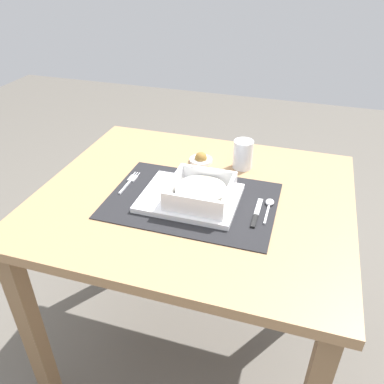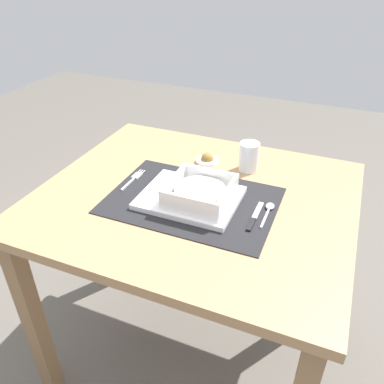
{
  "view_description": "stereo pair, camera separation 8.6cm",
  "coord_description": "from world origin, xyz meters",
  "px_view_note": "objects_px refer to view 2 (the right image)",
  "views": [
    {
      "loc": [
        0.28,
        -0.93,
        1.36
      ],
      "look_at": [
        0.01,
        -0.04,
        0.75
      ],
      "focal_mm": 36.68,
      "sensor_mm": 36.0,
      "label": 1
    },
    {
      "loc": [
        0.36,
        -0.9,
        1.36
      ],
      "look_at": [
        0.01,
        -0.04,
        0.75
      ],
      "focal_mm": 36.68,
      "sensor_mm": 36.0,
      "label": 2
    }
  ],
  "objects_px": {
    "dining_table": "(195,222)",
    "condiment_saucer": "(207,160)",
    "fork": "(134,178)",
    "drinking_glass": "(249,158)",
    "spoon": "(269,209)",
    "butter_knife": "(254,218)",
    "porridge_bowl": "(200,193)"
  },
  "relations": [
    {
      "from": "spoon",
      "to": "condiment_saucer",
      "type": "bearing_deg",
      "value": 142.27
    },
    {
      "from": "dining_table",
      "to": "spoon",
      "type": "distance_m",
      "value": 0.25
    },
    {
      "from": "spoon",
      "to": "porridge_bowl",
      "type": "bearing_deg",
      "value": -166.41
    },
    {
      "from": "butter_knife",
      "to": "drinking_glass",
      "type": "relative_size",
      "value": 1.46
    },
    {
      "from": "dining_table",
      "to": "condiment_saucer",
      "type": "height_order",
      "value": "condiment_saucer"
    },
    {
      "from": "dining_table",
      "to": "drinking_glass",
      "type": "relative_size",
      "value": 9.63
    },
    {
      "from": "fork",
      "to": "drinking_glass",
      "type": "height_order",
      "value": "drinking_glass"
    },
    {
      "from": "drinking_glass",
      "to": "condiment_saucer",
      "type": "height_order",
      "value": "drinking_glass"
    },
    {
      "from": "spoon",
      "to": "fork",
      "type": "bearing_deg",
      "value": 179.14
    },
    {
      "from": "butter_knife",
      "to": "drinking_glass",
      "type": "height_order",
      "value": "drinking_glass"
    },
    {
      "from": "porridge_bowl",
      "to": "condiment_saucer",
      "type": "distance_m",
      "value": 0.26
    },
    {
      "from": "drinking_glass",
      "to": "condiment_saucer",
      "type": "distance_m",
      "value": 0.14
    },
    {
      "from": "dining_table",
      "to": "spoon",
      "type": "xyz_separation_m",
      "value": [
        0.22,
        -0.0,
        0.11
      ]
    },
    {
      "from": "dining_table",
      "to": "porridge_bowl",
      "type": "xyz_separation_m",
      "value": [
        0.03,
        -0.05,
        0.14
      ]
    },
    {
      "from": "spoon",
      "to": "condiment_saucer",
      "type": "xyz_separation_m",
      "value": [
        -0.26,
        0.2,
        0.0
      ]
    },
    {
      "from": "porridge_bowl",
      "to": "drinking_glass",
      "type": "xyz_separation_m",
      "value": [
        0.07,
        0.25,
        0.0
      ]
    },
    {
      "from": "fork",
      "to": "butter_knife",
      "type": "xyz_separation_m",
      "value": [
        0.4,
        -0.06,
        0.0
      ]
    },
    {
      "from": "porridge_bowl",
      "to": "drinking_glass",
      "type": "relative_size",
      "value": 1.8
    },
    {
      "from": "spoon",
      "to": "dining_table",
      "type": "bearing_deg",
      "value": 179.59
    },
    {
      "from": "drinking_glass",
      "to": "porridge_bowl",
      "type": "bearing_deg",
      "value": -105.63
    },
    {
      "from": "spoon",
      "to": "condiment_saucer",
      "type": "distance_m",
      "value": 0.33
    },
    {
      "from": "dining_table",
      "to": "condiment_saucer",
      "type": "bearing_deg",
      "value": 100.36
    },
    {
      "from": "porridge_bowl",
      "to": "fork",
      "type": "bearing_deg",
      "value": 167.86
    },
    {
      "from": "dining_table",
      "to": "drinking_glass",
      "type": "bearing_deg",
      "value": 63.02
    },
    {
      "from": "butter_knife",
      "to": "spoon",
      "type": "bearing_deg",
      "value": 59.71
    },
    {
      "from": "porridge_bowl",
      "to": "drinking_glass",
      "type": "bearing_deg",
      "value": 74.37
    },
    {
      "from": "fork",
      "to": "drinking_glass",
      "type": "distance_m",
      "value": 0.37
    },
    {
      "from": "spoon",
      "to": "butter_knife",
      "type": "distance_m",
      "value": 0.06
    },
    {
      "from": "dining_table",
      "to": "fork",
      "type": "distance_m",
      "value": 0.23
    },
    {
      "from": "fork",
      "to": "porridge_bowl",
      "type": "bearing_deg",
      "value": -8.96
    },
    {
      "from": "dining_table",
      "to": "butter_knife",
      "type": "bearing_deg",
      "value": -16.0
    },
    {
      "from": "fork",
      "to": "spoon",
      "type": "distance_m",
      "value": 0.43
    }
  ]
}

